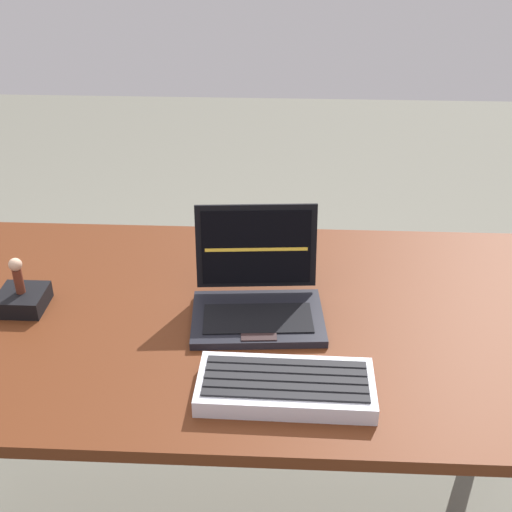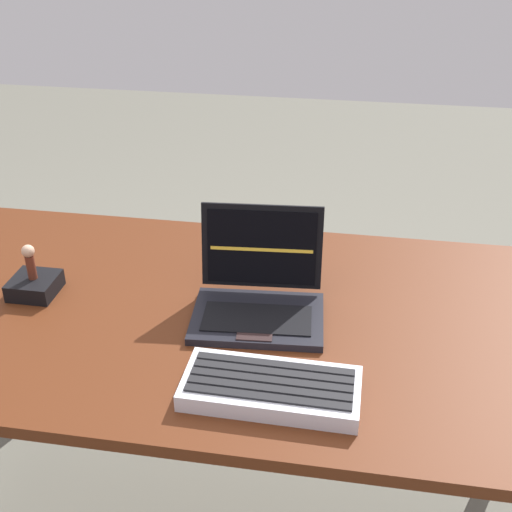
{
  "view_description": "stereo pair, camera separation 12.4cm",
  "coord_description": "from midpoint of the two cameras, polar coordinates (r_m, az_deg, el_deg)",
  "views": [
    {
      "loc": [
        0.13,
        -1.11,
        1.49
      ],
      "look_at": [
        0.08,
        -0.03,
        0.87
      ],
      "focal_mm": 46.16,
      "sensor_mm": 36.0,
      "label": 1
    },
    {
      "loc": [
        0.26,
        -1.09,
        1.49
      ],
      "look_at": [
        0.08,
        -0.03,
        0.87
      ],
      "focal_mm": 46.16,
      "sensor_mm": 36.0,
      "label": 2
    }
  ],
  "objects": [
    {
      "name": "laptop_front",
      "position": [
        1.33,
        -2.58,
        -3.54
      ],
      "size": [
        0.28,
        0.23,
        0.21
      ],
      "color": "black",
      "rests_on": "desk"
    },
    {
      "name": "figurine_stand",
      "position": [
        1.46,
        -21.85,
        -3.53
      ],
      "size": [
        0.09,
        0.09,
        0.04
      ],
      "primitive_type": "cube",
      "color": "black",
      "rests_on": "desk"
    },
    {
      "name": "figurine",
      "position": [
        1.43,
        -22.33,
        -1.35
      ],
      "size": [
        0.03,
        0.03,
        0.08
      ],
      "color": "#5C2719",
      "rests_on": "figurine_stand"
    },
    {
      "name": "desk",
      "position": [
        1.4,
        -5.85,
        -7.6
      ],
      "size": [
        1.52,
        0.77,
        0.72
      ],
      "color": "#512410",
      "rests_on": "ground"
    },
    {
      "name": "external_keyboard",
      "position": [
        1.14,
        -0.59,
        -11.33
      ],
      "size": [
        0.3,
        0.14,
        0.04
      ],
      "color": "silver",
      "rests_on": "desk"
    }
  ]
}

